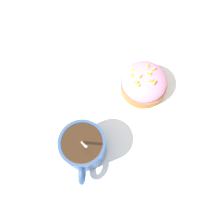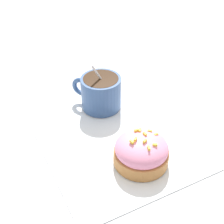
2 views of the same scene
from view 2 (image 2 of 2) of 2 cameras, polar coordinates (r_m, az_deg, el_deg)
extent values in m
plane|color=#B2B2B7|center=(0.57, 1.52, -3.56)|extent=(3.00, 3.00, 0.00)
cube|color=white|center=(0.56, 1.52, -3.44)|extent=(0.33, 0.31, 0.00)
cylinder|color=#335184|center=(0.60, -2.01, 3.53)|extent=(0.08, 0.08, 0.06)
cylinder|color=#331E0F|center=(0.59, -2.06, 5.69)|extent=(0.07, 0.07, 0.01)
torus|color=#335184|center=(0.62, -5.64, 4.58)|extent=(0.04, 0.03, 0.04)
ellipsoid|color=silver|center=(0.61, -3.75, 1.56)|extent=(0.02, 0.03, 0.01)
cylinder|color=silver|center=(0.59, -1.13, 5.29)|extent=(0.01, 0.05, 0.08)
cylinder|color=#B2753D|center=(0.50, 4.81, -8.21)|extent=(0.09, 0.09, 0.02)
ellipsoid|color=pink|center=(0.49, 4.92, -6.73)|extent=(0.08, 0.08, 0.04)
cube|color=yellow|center=(0.49, 6.93, -3.49)|extent=(0.01, 0.01, 0.00)
cube|color=yellow|center=(0.49, 8.05, -4.12)|extent=(0.00, 0.01, 0.00)
cube|color=yellow|center=(0.48, 6.01, -4.02)|extent=(0.01, 0.00, 0.00)
cube|color=yellow|center=(0.47, 3.62, -5.46)|extent=(0.01, 0.00, 0.00)
cube|color=yellow|center=(0.47, 7.84, -5.98)|extent=(0.01, 0.01, 0.00)
cube|color=yellow|center=(0.49, 5.13, -3.35)|extent=(0.01, 0.01, 0.00)
cube|color=yellow|center=(0.49, 4.23, -3.44)|extent=(0.00, 0.01, 0.00)
cube|color=yellow|center=(0.47, 4.30, -4.99)|extent=(0.01, 0.01, 0.00)
cube|color=yellow|center=(0.46, 7.08, -6.47)|extent=(0.01, 0.00, 0.00)
cube|color=yellow|center=(0.47, 5.85, -5.36)|extent=(0.01, 0.01, 0.00)
camera|label=1|loc=(0.51, -19.90, 47.89)|focal=42.00mm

